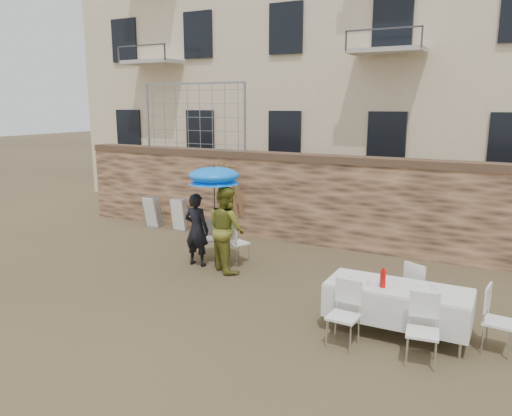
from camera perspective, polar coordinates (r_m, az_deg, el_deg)
The scene contains 17 objects.
ground at distance 8.88m, azimuth -9.09°, elevation -11.23°, with size 80.00×80.00×0.00m, color brown.
stone_wall at distance 12.75m, azimuth 4.26°, elevation 1.13°, with size 13.00×0.50×2.20m, color #886144.
chain_link_fence at distance 14.00m, azimuth -7.12°, elevation 10.26°, with size 3.20×0.06×1.80m, color gray, non-canonical shape.
man_suit at distance 10.84m, azimuth -6.79°, elevation -2.47°, with size 0.58×0.38×1.59m, color black.
woman_dress at distance 10.42m, azimuth -3.40°, elevation -2.39°, with size 0.88×0.68×1.80m, color #9B9E30.
umbrella at distance 10.49m, azimuth -4.83°, elevation 3.39°, with size 1.12×1.12×2.04m.
couple_chair_left at distance 11.37m, azimuth -5.19°, elevation -3.42°, with size 0.48×0.48×0.96m, color white, non-canonical shape.
couple_chair_right at distance 11.01m, azimuth -2.12°, elevation -3.87°, with size 0.48×0.48×0.96m, color white, non-canonical shape.
banquet_table at distance 7.88m, azimuth 15.92°, elevation -8.89°, with size 2.10×0.85×0.78m.
soda_bottle at distance 7.72m, azimuth 14.29°, elevation -7.85°, with size 0.09×0.09×0.26m, color red.
table_chair_front_left at distance 7.43m, azimuth 9.94°, elevation -11.97°, with size 0.48×0.48×0.96m, color white, non-canonical shape.
table_chair_front_right at distance 7.21m, azimuth 18.51°, elevation -13.19°, with size 0.48×0.48×0.96m, color white, non-canonical shape.
table_chair_back at distance 8.67m, azimuth 18.25°, elevation -8.87°, with size 0.48×0.48×0.96m, color white, non-canonical shape.
table_chair_side at distance 7.94m, azimuth 26.09°, elevation -11.46°, with size 0.48×0.48×0.96m, color white, non-canonical shape.
chair_stack_left at distance 14.57m, azimuth -11.42°, elevation -0.29°, with size 0.46×0.40×0.92m, color white, non-canonical shape.
chair_stack_right at distance 14.03m, azimuth -8.56°, elevation -0.65°, with size 0.46×0.32×0.92m, color white, non-canonical shape.
wood_planks at distance 13.11m, azimuth -2.79°, elevation 1.00°, with size 0.70×0.20×2.00m, color #A37749, non-canonical shape.
Camera 1 is at (4.97, -6.50, 3.45)m, focal length 35.00 mm.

